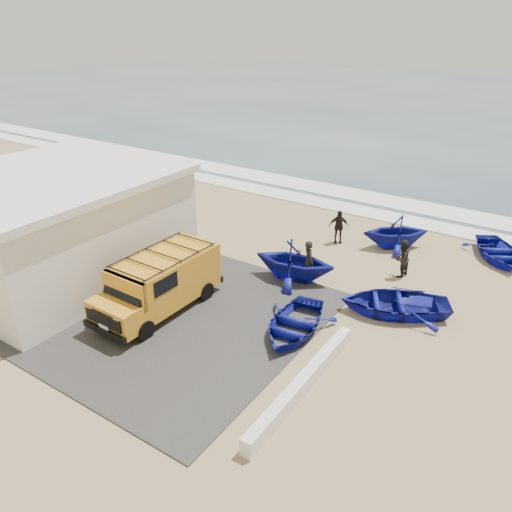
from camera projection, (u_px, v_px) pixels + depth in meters
The scene contains 16 objects.
ground at pixel (227, 299), 19.47m from camera, with size 160.00×160.00×0.00m, color tan.
slab at pixel (154, 306), 18.96m from camera, with size 12.00×10.00×0.05m, color #3B3936.
ocean at pixel (498, 105), 61.46m from camera, with size 180.00×88.00×0.01m, color #385166.
surf_line at pixel (353, 209), 28.46m from camera, with size 180.00×1.60×0.06m, color white.
surf_wash at pixel (369, 197), 30.34m from camera, with size 180.00×2.20×0.04m, color white.
building at pixel (53, 224), 20.77m from camera, with size 8.40×9.40×4.30m.
parapet at pixel (303, 384), 14.61m from camera, with size 0.35×6.00×0.55m, color silver.
van at pixel (160, 281), 18.35m from camera, with size 2.14×5.15×2.19m.
boat_near_left at pixel (293, 323), 17.30m from camera, with size 2.51×3.52×0.73m, color #121992.
boat_near_right at pixel (394, 303), 18.46m from camera, with size 2.84×3.98×0.82m, color #121992.
boat_mid_left at pixel (294, 260), 20.58m from camera, with size 2.90×3.36×1.77m, color #121992.
boat_far_left at pixel (396, 231), 23.53m from camera, with size 2.66×3.08×1.62m, color #121992.
boat_far_right at pixel (498, 252), 22.57m from camera, with size 2.50×3.50×0.73m, color #121992.
fisherman_front at pixel (309, 262), 20.41m from camera, with size 0.67×0.44×1.83m, color black.
fisherman_middle at pixel (402, 258), 20.89m from camera, with size 0.80×0.62×1.64m, color black.
fisherman_back at pixel (338, 226), 24.06m from camera, with size 0.96×0.40×1.64m, color black.
Camera 1 is at (10.23, -13.37, 10.00)m, focal length 35.00 mm.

